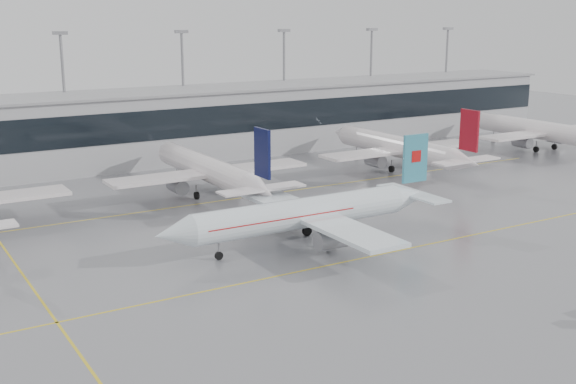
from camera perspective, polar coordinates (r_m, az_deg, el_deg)
ground at (r=76.27m, az=4.70°, el=-5.48°), size 320.00×320.00×0.00m
taxi_line_main at (r=76.27m, az=4.70°, el=-5.48°), size 120.00×0.25×0.01m
taxi_line_north at (r=101.03m, az=-5.30°, el=-0.68°), size 120.00×0.25×0.01m
taxi_line_cross at (r=78.33m, az=-20.44°, el=-5.81°), size 0.25×60.00×0.01m
terminal at (r=128.88m, az=-11.64°, el=4.94°), size 180.00×15.00×12.00m
terminal_glass at (r=121.65m, az=-10.46°, el=5.20°), size 180.00×0.20×5.00m
terminal_roof at (r=128.11m, az=-11.78°, el=7.68°), size 182.00×16.00×0.40m
light_masts at (r=133.65m, az=-12.68°, el=8.37°), size 156.40×1.00×22.60m
air_canada_jet at (r=81.06m, az=1.77°, el=-1.65°), size 35.87×28.47×11.24m
parked_jet_c at (r=103.44m, az=-6.24°, el=1.74°), size 29.64×36.96×11.72m
parked_jet_d at (r=122.07m, az=8.83°, el=3.49°), size 29.64×36.96×11.72m
parked_jet_e at (r=146.81m, az=19.41°, el=4.58°), size 29.64×36.96×11.72m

